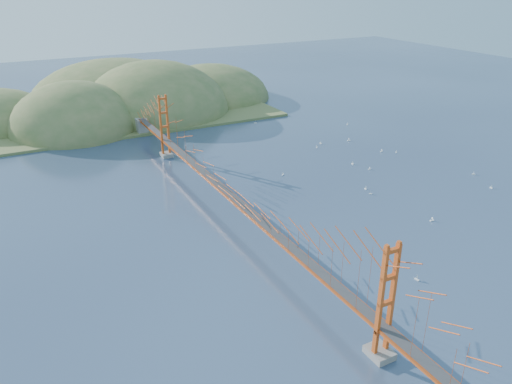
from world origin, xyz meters
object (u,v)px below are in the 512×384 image
bridge (234,174)px  sailboat_2 (432,220)px  sailboat_0 (366,188)px  sailboat_1 (371,193)px

bridge → sailboat_2: size_ratio=129.33×
bridge → sailboat_0: size_ratio=139.87×
sailboat_2 → sailboat_0: sailboat_2 is taller
sailboat_2 → sailboat_1: 11.34m
sailboat_1 → sailboat_0: sailboat_0 is taller
sailboat_2 → sailboat_1: size_ratio=1.24×
bridge → sailboat_0: (23.20, 0.24, -6.86)m
sailboat_2 → sailboat_1: (-1.61, 11.23, -0.02)m
sailboat_2 → sailboat_0: size_ratio=1.08×
sailboat_1 → sailboat_2: bearing=-81.9°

